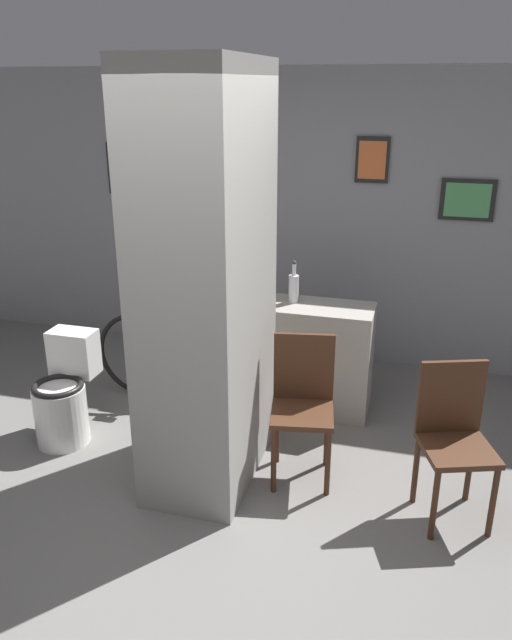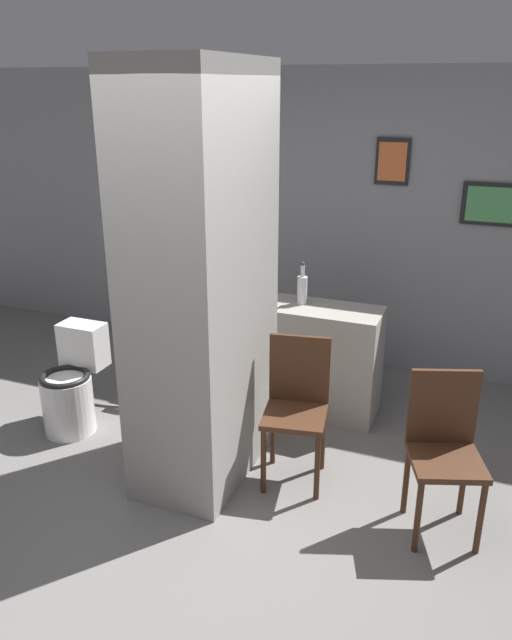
{
  "view_description": "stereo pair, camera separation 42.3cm",
  "coord_description": "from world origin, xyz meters",
  "px_view_note": "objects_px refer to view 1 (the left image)",
  "views": [
    {
      "loc": [
        1.19,
        -2.87,
        2.46
      ],
      "look_at": [
        0.14,
        0.94,
        0.95
      ],
      "focal_mm": 35.0,
      "sensor_mm": 36.0,
      "label": 1
    },
    {
      "loc": [
        1.59,
        -2.74,
        2.46
      ],
      "look_at": [
        0.14,
        0.94,
        0.95
      ],
      "focal_mm": 35.0,
      "sensor_mm": 36.0,
      "label": 2
    }
  ],
  "objects_px": {
    "chair_near_pillar": "(303,400)",
    "chair_by_doorway": "(454,434)",
    "bottle_tall": "(294,287)",
    "toilet": "(64,397)",
    "bicycle": "(198,360)"
  },
  "relations": [
    {
      "from": "bottle_tall",
      "to": "toilet",
      "type": "bearing_deg",
      "value": -146.33
    },
    {
      "from": "toilet",
      "to": "chair_by_doorway",
      "type": "height_order",
      "value": "chair_by_doorway"
    },
    {
      "from": "toilet",
      "to": "bottle_tall",
      "type": "height_order",
      "value": "bottle_tall"
    },
    {
      "from": "toilet",
      "to": "chair_near_pillar",
      "type": "height_order",
      "value": "chair_near_pillar"
    },
    {
      "from": "chair_by_doorway",
      "to": "bottle_tall",
      "type": "height_order",
      "value": "bottle_tall"
    },
    {
      "from": "chair_by_doorway",
      "to": "bicycle",
      "type": "xyz_separation_m",
      "value": [
        -1.93,
        0.9,
        -0.16
      ]
    },
    {
      "from": "chair_by_doorway",
      "to": "bottle_tall",
      "type": "distance_m",
      "value": 1.71
    },
    {
      "from": "chair_near_pillar",
      "to": "bicycle",
      "type": "xyz_separation_m",
      "value": [
        -1.0,
        0.72,
        -0.16
      ]
    },
    {
      "from": "chair_by_doorway",
      "to": "bottle_tall",
      "type": "relative_size",
      "value": 2.89
    },
    {
      "from": "chair_near_pillar",
      "to": "chair_by_doorway",
      "type": "distance_m",
      "value": 0.95
    },
    {
      "from": "chair_near_pillar",
      "to": "chair_by_doorway",
      "type": "xyz_separation_m",
      "value": [
        0.94,
        -0.17,
        0.0
      ]
    },
    {
      "from": "chair_by_doorway",
      "to": "bottle_tall",
      "type": "bearing_deg",
      "value": 117.74
    },
    {
      "from": "toilet",
      "to": "bottle_tall",
      "type": "relative_size",
      "value": 2.34
    },
    {
      "from": "bicycle",
      "to": "bottle_tall",
      "type": "relative_size",
      "value": 5.28
    },
    {
      "from": "chair_near_pillar",
      "to": "bottle_tall",
      "type": "relative_size",
      "value": 2.89
    }
  ]
}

